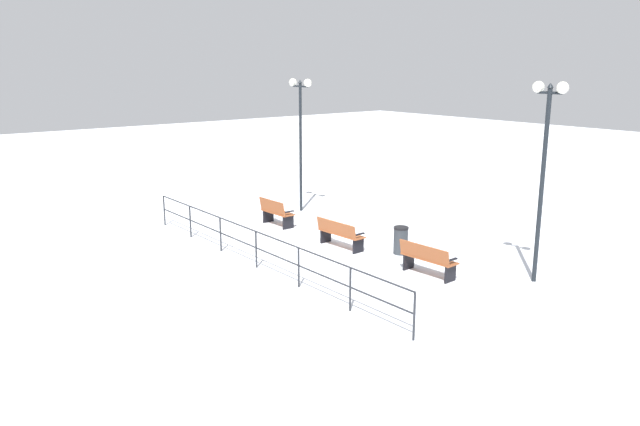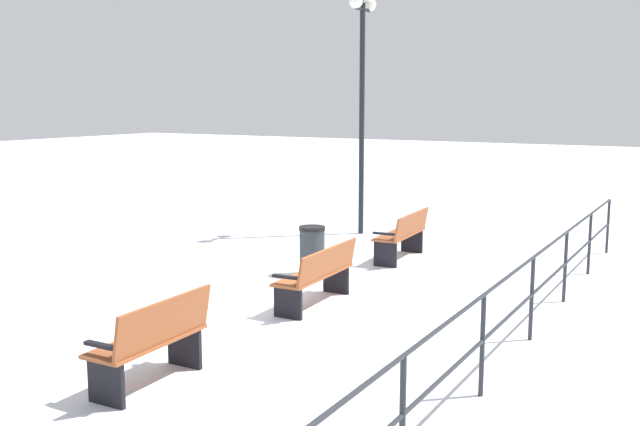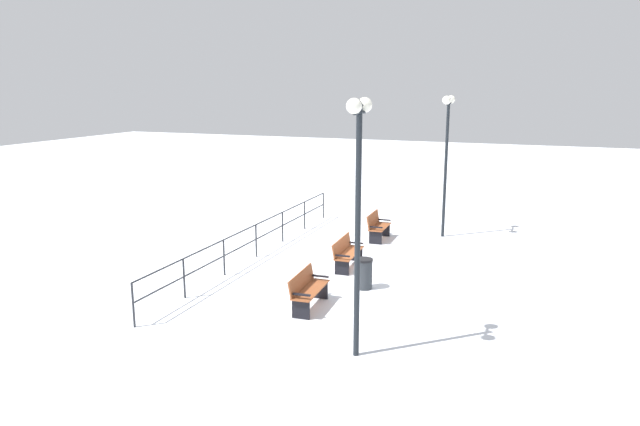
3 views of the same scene
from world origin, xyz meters
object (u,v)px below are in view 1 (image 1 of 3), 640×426
bench_third (276,212)px  trash_bin (401,240)px  lamppost_middle (300,115)px  bench_nearest (427,259)px  bench_second (340,233)px  lamppost_near (546,143)px

bench_third → trash_bin: (1.03, -4.91, -0.07)m
bench_third → lamppost_middle: (2.03, 1.29, 3.11)m
bench_nearest → bench_second: bench_nearest is taller
lamppost_near → lamppost_middle: 9.97m
bench_nearest → bench_third: size_ratio=1.17×
bench_nearest → bench_second: bearing=89.5°
bench_second → trash_bin: (1.02, -1.55, -0.05)m
bench_nearest → lamppost_middle: bearing=73.7°
lamppost_middle → trash_bin: 7.04m
lamppost_near → lamppost_middle: (0.00, 9.97, 0.04)m
bench_third → trash_bin: bench_third is taller
trash_bin → lamppost_middle: bearing=80.9°
bench_second → lamppost_near: size_ratio=0.33×
bench_third → lamppost_middle: lamppost_middle is taller
bench_second → bench_third: bearing=87.8°
bench_second → bench_third: bench_third is taller
lamppost_near → trash_bin: lamppost_near is taller
bench_nearest → lamppost_middle: size_ratio=0.33×
bench_second → lamppost_near: lamppost_near is taller
trash_bin → bench_third: bearing=101.9°
lamppost_middle → bench_second: bearing=-113.4°
bench_second → lamppost_middle: 5.95m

